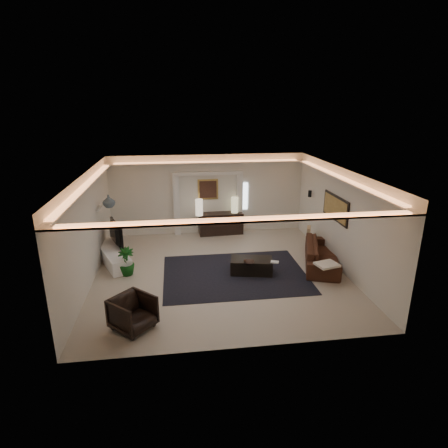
{
  "coord_description": "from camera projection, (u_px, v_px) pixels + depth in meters",
  "views": [
    {
      "loc": [
        -1.18,
        -9.61,
        4.63
      ],
      "look_at": [
        0.2,
        0.6,
        1.25
      ],
      "focal_mm": 29.64,
      "sensor_mm": 36.0,
      "label": 1
    }
  ],
  "objects": [
    {
      "name": "media_ledge",
      "position": [
        112.0,
        256.0,
        11.2
      ],
      "size": [
        1.39,
        2.28,
        0.42
      ],
      "primitive_type": "cube",
      "rotation": [
        0.0,
        0.0,
        0.4
      ],
      "color": "white",
      "rests_on": "ground"
    },
    {
      "name": "lamp_right",
      "position": [
        235.0,
        205.0,
        13.48
      ],
      "size": [
        0.3,
        0.3,
        0.57
      ],
      "primitive_type": "cylinder",
      "rotation": [
        0.0,
        0.0,
        -0.19
      ],
      "color": "beige",
      "rests_on": "console"
    },
    {
      "name": "magazine",
      "position": [
        275.0,
        262.0,
        10.25
      ],
      "size": [
        0.26,
        0.22,
        0.03
      ],
      "primitive_type": "cube",
      "rotation": [
        0.0,
        0.0,
        -0.38
      ],
      "color": "silver",
      "rests_on": "coffee_table"
    },
    {
      "name": "painting_frame",
      "position": [
        208.0,
        189.0,
        13.39
      ],
      "size": [
        0.74,
        0.04,
        0.74
      ],
      "primitive_type": "cube",
      "color": "tan",
      "rests_on": "wall_back"
    },
    {
      "name": "bowl",
      "position": [
        249.0,
        263.0,
        10.15
      ],
      "size": [
        0.39,
        0.39,
        0.08
      ],
      "primitive_type": "imported",
      "rotation": [
        0.0,
        0.0,
        -0.28
      ],
      "color": "black",
      "rests_on": "coffee_table"
    },
    {
      "name": "ginger_jar",
      "position": [
        109.0,
        201.0,
        10.95
      ],
      "size": [
        0.45,
        0.45,
        0.38
      ],
      "primitive_type": "imported",
      "rotation": [
        0.0,
        0.0,
        0.29
      ],
      "color": "slate",
      "rests_on": "wall_niche"
    },
    {
      "name": "wall_sconce",
      "position": [
        310.0,
        194.0,
        12.62
      ],
      "size": [
        0.12,
        0.12,
        0.22
      ],
      "primitive_type": "cylinder",
      "color": "black",
      "rests_on": "wall_right"
    },
    {
      "name": "lamp_left",
      "position": [
        199.0,
        208.0,
        13.13
      ],
      "size": [
        0.31,
        0.31,
        0.59
      ],
      "primitive_type": "cylinder",
      "rotation": [
        0.0,
        0.0,
        0.17
      ],
      "color": "#F6E1BF",
      "rests_on": "console"
    },
    {
      "name": "sofa",
      "position": [
        322.0,
        254.0,
        11.0
      ],
      "size": [
        2.54,
        1.64,
        0.69
      ],
      "primitive_type": "imported",
      "rotation": [
        0.0,
        0.0,
        1.24
      ],
      "color": "#523617",
      "rests_on": "ground"
    },
    {
      "name": "floor",
      "position": [
        220.0,
        272.0,
        10.64
      ],
      "size": [
        7.0,
        7.0,
        0.0
      ],
      "primitive_type": "plane",
      "color": "#ADA191",
      "rests_on": "ground"
    },
    {
      "name": "ceiling",
      "position": [
        220.0,
        172.0,
        9.74
      ],
      "size": [
        7.0,
        7.0,
        0.0
      ],
      "primitive_type": "plane",
      "rotation": [
        3.14,
        0.0,
        0.0
      ],
      "color": "white",
      "rests_on": "ground"
    },
    {
      "name": "tv",
      "position": [
        112.0,
        233.0,
        11.34
      ],
      "size": [
        1.25,
        0.62,
        0.73
      ],
      "primitive_type": "imported",
      "rotation": [
        0.0,
        0.0,
        1.94
      ],
      "color": "black",
      "rests_on": "media_ledge"
    },
    {
      "name": "throw_blanket",
      "position": [
        327.0,
        265.0,
        9.8
      ],
      "size": [
        0.66,
        0.59,
        0.06
      ],
      "primitive_type": "cube",
      "rotation": [
        0.0,
        0.0,
        0.26
      ],
      "color": "silver",
      "rests_on": "sofa"
    },
    {
      "name": "wall_front",
      "position": [
        243.0,
        282.0,
        6.89
      ],
      "size": [
        7.0,
        0.0,
        7.0
      ],
      "primitive_type": "plane",
      "rotation": [
        -1.57,
        0.0,
        0.0
      ],
      "color": "silver",
      "rests_on": "ground"
    },
    {
      "name": "wall_niche",
      "position": [
        99.0,
        208.0,
        11.0
      ],
      "size": [
        0.1,
        0.55,
        0.04
      ],
      "primitive_type": "cube",
      "color": "silver",
      "rests_on": "wall_left"
    },
    {
      "name": "wall_back",
      "position": [
        208.0,
        195.0,
        13.48
      ],
      "size": [
        7.0,
        0.0,
        7.0
      ],
      "primitive_type": "plane",
      "rotation": [
        1.57,
        0.0,
        0.0
      ],
      "color": "silver",
      "rests_on": "ground"
    },
    {
      "name": "daylight_slit",
      "position": [
        244.0,
        196.0,
        13.67
      ],
      "size": [
        0.25,
        0.03,
        1.0
      ],
      "primitive_type": "cube",
      "color": "white",
      "rests_on": "wall_back"
    },
    {
      "name": "coffee_table",
      "position": [
        251.0,
        266.0,
        10.54
      ],
      "size": [
        1.27,
        0.86,
        0.44
      ],
      "primitive_type": "cube",
      "rotation": [
        0.0,
        0.0,
        -0.2
      ],
      "color": "#2F201C",
      "rests_on": "ground"
    },
    {
      "name": "art_panel_gold",
      "position": [
        335.0,
        208.0,
        10.83
      ],
      "size": [
        0.02,
        1.5,
        0.62
      ],
      "primitive_type": "cube",
      "color": "tan",
      "rests_on": "wall_right"
    },
    {
      "name": "figurine",
      "position": [
        116.0,
        231.0,
        12.13
      ],
      "size": [
        0.13,
        0.13,
        0.35
      ],
      "primitive_type": "cylinder",
      "rotation": [
        0.0,
        0.0,
        -0.01
      ],
      "color": "#3F2C16",
      "rests_on": "media_ledge"
    },
    {
      "name": "plant",
      "position": [
        126.0,
        262.0,
        10.35
      ],
      "size": [
        0.48,
        0.48,
        0.8
      ],
      "primitive_type": "imported",
      "rotation": [
        0.0,
        0.0,
        0.09
      ],
      "color": "#0D4110",
      "rests_on": "ground"
    },
    {
      "name": "throw_pillow",
      "position": [
        309.0,
        232.0,
        12.24
      ],
      "size": [
        0.25,
        0.4,
        0.39
      ],
      "primitive_type": "cube",
      "rotation": [
        0.0,
        0.0,
        -0.38
      ],
      "color": "tan",
      "rests_on": "sofa"
    },
    {
      "name": "cove_soffit",
      "position": [
        220.0,
        182.0,
        9.82
      ],
      "size": [
        7.0,
        7.0,
        0.04
      ],
      "primitive_type": "cube",
      "color": "silver",
      "rests_on": "ceiling"
    },
    {
      "name": "pilaster_right",
      "position": [
        239.0,
        203.0,
        13.64
      ],
      "size": [
        0.22,
        0.2,
        2.2
      ],
      "primitive_type": "cube",
      "color": "silver",
      "rests_on": "ground"
    },
    {
      "name": "art_panel_frame",
      "position": [
        336.0,
        208.0,
        10.83
      ],
      "size": [
        0.04,
        1.64,
        0.74
      ],
      "primitive_type": "cube",
      "color": "black",
      "rests_on": "wall_right"
    },
    {
      "name": "area_rug",
      "position": [
        235.0,
        274.0,
        10.5
      ],
      "size": [
        4.0,
        3.0,
        0.01
      ],
      "primitive_type": "cube",
      "color": "black",
      "rests_on": "ground"
    },
    {
      "name": "console",
      "position": [
        221.0,
        223.0,
        13.63
      ],
      "size": [
        1.63,
        0.59,
        0.8
      ],
      "primitive_type": "cube",
      "rotation": [
        0.0,
        0.0,
        0.06
      ],
      "color": "black",
      "rests_on": "ground"
    },
    {
      "name": "wall_right",
      "position": [
        340.0,
        219.0,
        10.63
      ],
      "size": [
        0.0,
        7.0,
        7.0
      ],
      "primitive_type": "plane",
      "rotation": [
        1.57,
        0.0,
        -1.57
      ],
      "color": "silver",
      "rests_on": "ground"
    },
    {
      "name": "wall_left",
      "position": [
        88.0,
        230.0,
        9.74
      ],
      "size": [
        0.0,
        7.0,
        7.0
      ],
      "primitive_type": "plane",
      "rotation": [
        1.57,
        0.0,
        1.57
      ],
      "color": "silver",
      "rests_on": "ground"
    },
    {
      "name": "alcove_header",
      "position": [
        208.0,
        173.0,
        13.14
      ],
      "size": [
        2.52,
        0.2,
        0.12
      ],
      "primitive_type": "cube",
      "color": "silver",
      "rests_on": "wall_back"
    },
    {
      "name": "painting_canvas",
      "position": [
        208.0,
        189.0,
        13.37
      ],
      "size": [
        0.62,
        0.02,
        0.62
      ],
      "primitive_type": "cube",
      "color": "#4C2D1E",
      "rests_on": "wall_back"
    },
    {
      "name": "armchair",
      "position": [
        133.0,
        313.0,
        7.87
      ],
      "size": [
        1.14,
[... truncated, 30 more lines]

